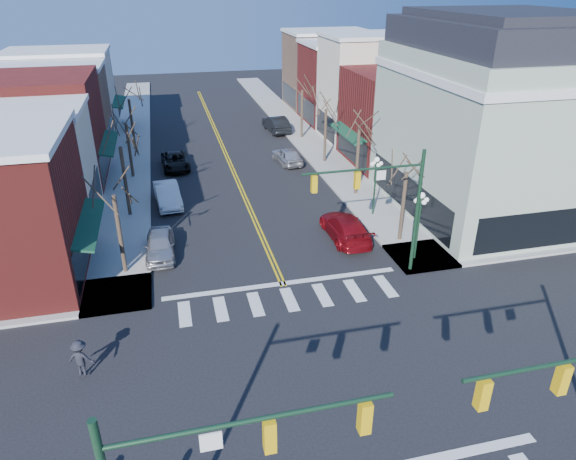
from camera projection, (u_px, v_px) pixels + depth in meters
ground at (325, 381)px, 21.35m from camera, size 160.00×160.00×0.00m
sidewalk_left at (126, 210)px, 36.89m from camera, size 3.50×70.00×0.15m
sidewalk_right at (355, 189)px, 40.61m from camera, size 3.50×70.00×0.15m
bldg_left_stucco_a at (10, 171)px, 33.39m from camera, size 10.00×7.00×7.50m
bldg_left_brick_b at (33, 132)px, 40.15m from camera, size 10.00×9.00×8.50m
bldg_left_tan at (51, 112)px, 47.49m from camera, size 10.00×7.50×7.80m
bldg_left_stucco_b at (63, 94)px, 54.16m from camera, size 10.00×8.00×8.20m
bldg_right_brick_a at (407, 117)px, 45.32m from camera, size 10.00×8.50×8.00m
bldg_right_stucco at (374, 89)px, 51.64m from camera, size 10.00×7.00×10.00m
bldg_right_brick_b at (348, 84)px, 58.51m from camera, size 10.00×8.00×8.50m
bldg_right_tan at (327, 70)px, 65.37m from camera, size 10.00×8.00×9.00m
victorian_corner at (498, 117)px, 34.56m from camera, size 12.25×14.25×13.30m
traffic_mast_far_right at (387, 198)px, 26.90m from camera, size 6.60×0.28×7.20m
lamppost_corner at (420, 215)px, 29.19m from camera, size 0.36×0.36×4.33m
lamppost_midblock at (376, 176)px, 34.86m from camera, size 0.36×0.36×4.33m
tree_left_a at (120, 236)px, 28.10m from camera, size 0.24×0.24×4.76m
tree_left_b at (125, 183)px, 35.01m from camera, size 0.24×0.24×5.04m
tree_left_c at (130, 151)px, 42.09m from camera, size 0.24×0.24×4.55m
tree_left_d at (132, 125)px, 48.99m from camera, size 0.24×0.24×4.90m
tree_right_a at (403, 208)px, 31.70m from camera, size 0.24×0.24×4.62m
tree_right_b at (357, 163)px, 38.55m from camera, size 0.24×0.24×5.18m
tree_right_c at (325, 136)px, 45.60m from camera, size 0.24×0.24×4.83m
tree_right_d at (302, 115)px, 52.55m from camera, size 0.24×0.24×4.97m
car_left_near at (160, 245)px, 30.67m from camera, size 1.84×4.30×1.45m
car_left_mid at (168, 195)px, 37.63m from camera, size 2.08×4.85×1.55m
car_left_far at (175, 161)px, 44.91m from camera, size 2.45×4.92×1.34m
car_right_near at (345, 227)px, 32.71m from camera, size 2.20×5.37×1.55m
car_right_mid at (287, 156)px, 46.07m from camera, size 2.31×4.51×1.47m
car_right_far at (276, 124)px, 55.60m from camera, size 2.30×5.32×1.70m
pedestrian_dark_b at (81, 358)px, 21.13m from camera, size 1.23×0.93×1.70m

